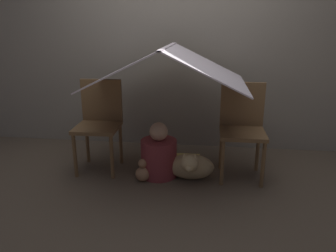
# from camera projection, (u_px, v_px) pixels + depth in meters

# --- Properties ---
(ground_plane) EXTENTS (8.80, 8.80, 0.00)m
(ground_plane) POSITION_uv_depth(u_px,v_px,m) (166.00, 179.00, 3.16)
(ground_plane) COLOR brown
(wall_back) EXTENTS (7.00, 0.05, 2.50)m
(wall_back) POSITION_uv_depth(u_px,v_px,m) (177.00, 41.00, 3.72)
(wall_back) COLOR gray
(wall_back) RESTS_ON ground_plane
(chair_left) EXTENTS (0.43, 0.43, 0.90)m
(chair_left) POSITION_uv_depth(u_px,v_px,m) (99.00, 120.00, 3.29)
(chair_left) COLOR brown
(chair_left) RESTS_ON ground_plane
(chair_right) EXTENTS (0.42, 0.42, 0.90)m
(chair_right) POSITION_uv_depth(u_px,v_px,m) (242.00, 125.00, 3.13)
(chair_right) COLOR brown
(chair_right) RESTS_ON ground_plane
(sheet_canopy) EXTENTS (1.42, 1.10, 0.35)m
(sheet_canopy) POSITION_uv_depth(u_px,v_px,m) (168.00, 65.00, 2.97)
(sheet_canopy) COLOR silver
(person_front) EXTENTS (0.35, 0.35, 0.55)m
(person_front) POSITION_uv_depth(u_px,v_px,m) (159.00, 155.00, 3.18)
(person_front) COLOR maroon
(person_front) RESTS_ON ground_plane
(dog) EXTENTS (0.45, 0.38, 0.33)m
(dog) POSITION_uv_depth(u_px,v_px,m) (190.00, 166.00, 3.10)
(dog) COLOR tan
(dog) RESTS_ON ground_plane
(floor_cushion) EXTENTS (0.43, 0.35, 0.10)m
(floor_cushion) POSITION_uv_depth(u_px,v_px,m) (178.00, 164.00, 3.38)
(floor_cushion) COLOR #E5CC66
(floor_cushion) RESTS_ON ground_plane
(plush_toy) EXTENTS (0.14, 0.14, 0.22)m
(plush_toy) POSITION_uv_depth(u_px,v_px,m) (143.00, 172.00, 3.10)
(plush_toy) COLOR tan
(plush_toy) RESTS_ON ground_plane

